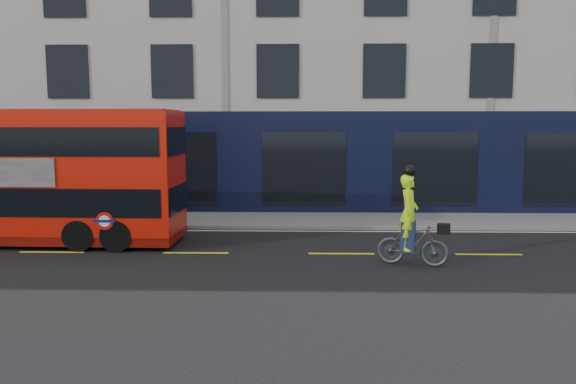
{
  "coord_description": "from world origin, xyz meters",
  "views": [
    {
      "loc": [
        2.89,
        -13.54,
        3.54
      ],
      "look_at": [
        2.54,
        1.32,
        1.72
      ],
      "focal_mm": 35.0,
      "sensor_mm": 36.0,
      "label": 1
    }
  ],
  "objects": [
    {
      "name": "ground",
      "position": [
        0.0,
        0.0,
        0.0
      ],
      "size": [
        120.0,
        120.0,
        0.0
      ],
      "primitive_type": "plane",
      "color": "black",
      "rests_on": "ground"
    },
    {
      "name": "pavement",
      "position": [
        0.0,
        6.5,
        0.06
      ],
      "size": [
        60.0,
        3.0,
        0.12
      ],
      "primitive_type": "cube",
      "color": "gray",
      "rests_on": "ground"
    },
    {
      "name": "kerb",
      "position": [
        0.0,
        5.0,
        0.07
      ],
      "size": [
        60.0,
        0.12,
        0.13
      ],
      "primitive_type": "cube",
      "color": "gray",
      "rests_on": "ground"
    },
    {
      "name": "building_terrace",
      "position": [
        0.0,
        12.94,
        7.49
      ],
      "size": [
        50.0,
        10.07,
        15.0
      ],
      "color": "#B1AFA6",
      "rests_on": "ground"
    },
    {
      "name": "road_edge_line",
      "position": [
        0.0,
        4.7,
        0.0
      ],
      "size": [
        58.0,
        0.1,
        0.01
      ],
      "primitive_type": "cube",
      "color": "silver",
      "rests_on": "ground"
    },
    {
      "name": "lane_dashes",
      "position": [
        0.0,
        1.5,
        0.0
      ],
      "size": [
        58.0,
        0.12,
        0.01
      ],
      "primitive_type": null,
      "color": "yellow",
      "rests_on": "ground"
    },
    {
      "name": "bus",
      "position": [
        -5.52,
        2.69,
        2.02
      ],
      "size": [
        9.82,
        2.46,
        3.93
      ],
      "rotation": [
        0.0,
        0.0,
        -0.02
      ],
      "color": "red",
      "rests_on": "ground"
    },
    {
      "name": "cyclist",
      "position": [
        5.64,
        0.3,
        0.86
      ],
      "size": [
        1.83,
        0.96,
        2.52
      ],
      "rotation": [
        0.0,
        0.0,
        -0.28
      ],
      "color": "#484C4E",
      "rests_on": "ground"
    }
  ]
}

